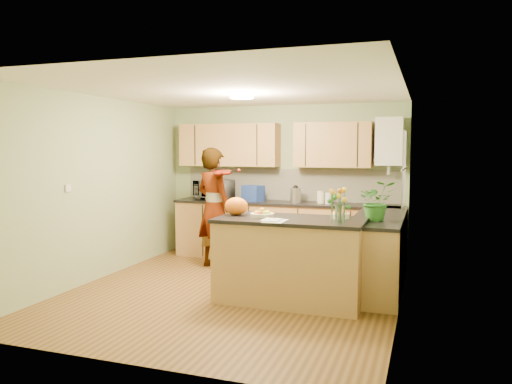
% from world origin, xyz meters
% --- Properties ---
extents(floor, '(4.50, 4.50, 0.00)m').
position_xyz_m(floor, '(0.00, 0.00, 0.00)').
color(floor, '#573919').
rests_on(floor, ground).
extents(ceiling, '(4.00, 4.50, 0.02)m').
position_xyz_m(ceiling, '(0.00, 0.00, 2.50)').
color(ceiling, white).
rests_on(ceiling, wall_back).
extents(wall_back, '(4.00, 0.02, 2.50)m').
position_xyz_m(wall_back, '(0.00, 2.25, 1.25)').
color(wall_back, '#99AD7B').
rests_on(wall_back, floor).
extents(wall_front, '(4.00, 0.02, 2.50)m').
position_xyz_m(wall_front, '(0.00, -2.25, 1.25)').
color(wall_front, '#99AD7B').
rests_on(wall_front, floor).
extents(wall_left, '(0.02, 4.50, 2.50)m').
position_xyz_m(wall_left, '(-2.00, 0.00, 1.25)').
color(wall_left, '#99AD7B').
rests_on(wall_left, floor).
extents(wall_right, '(0.02, 4.50, 2.50)m').
position_xyz_m(wall_right, '(2.00, 0.00, 1.25)').
color(wall_right, '#99AD7B').
rests_on(wall_right, floor).
extents(back_counter, '(3.64, 0.62, 0.94)m').
position_xyz_m(back_counter, '(0.10, 1.95, 0.47)').
color(back_counter, '#AF7346').
rests_on(back_counter, floor).
extents(right_counter, '(0.62, 2.24, 0.94)m').
position_xyz_m(right_counter, '(1.70, 0.85, 0.47)').
color(right_counter, '#AF7346').
rests_on(right_counter, floor).
extents(splashback, '(3.60, 0.02, 0.52)m').
position_xyz_m(splashback, '(0.10, 2.23, 1.20)').
color(splashback, white).
rests_on(splashback, back_counter).
extents(upper_cabinets, '(3.20, 0.34, 0.70)m').
position_xyz_m(upper_cabinets, '(-0.18, 2.08, 1.85)').
color(upper_cabinets, '#AF7346').
rests_on(upper_cabinets, wall_back).
extents(boiler, '(0.40, 0.30, 0.86)m').
position_xyz_m(boiler, '(1.70, 2.09, 1.90)').
color(boiler, white).
rests_on(boiler, wall_back).
extents(window_right, '(0.01, 1.30, 1.05)m').
position_xyz_m(window_right, '(1.99, 0.60, 1.55)').
color(window_right, white).
rests_on(window_right, wall_right).
extents(light_switch, '(0.02, 0.09, 0.09)m').
position_xyz_m(light_switch, '(-1.99, -0.60, 1.30)').
color(light_switch, white).
rests_on(light_switch, wall_left).
extents(ceiling_lamp, '(0.30, 0.30, 0.07)m').
position_xyz_m(ceiling_lamp, '(0.00, 0.30, 2.46)').
color(ceiling_lamp, '#FFEABF').
rests_on(ceiling_lamp, ceiling).
extents(peninsula_island, '(1.72, 0.88, 0.99)m').
position_xyz_m(peninsula_island, '(0.77, -0.12, 0.49)').
color(peninsula_island, '#AF7346').
rests_on(peninsula_island, floor).
extents(fruit_dish, '(0.29, 0.29, 0.10)m').
position_xyz_m(fruit_dish, '(0.42, -0.12, 1.03)').
color(fruit_dish, beige).
rests_on(fruit_dish, peninsula_island).
extents(orange_bowl, '(0.21, 0.21, 0.12)m').
position_xyz_m(orange_bowl, '(1.32, 0.03, 1.04)').
color(orange_bowl, beige).
rests_on(orange_bowl, peninsula_island).
extents(flower_vase, '(0.23, 0.23, 0.43)m').
position_xyz_m(flower_vase, '(1.37, -0.30, 1.27)').
color(flower_vase, silver).
rests_on(flower_vase, peninsula_island).
extents(orange_bag, '(0.33, 0.29, 0.22)m').
position_xyz_m(orange_bag, '(0.07, -0.07, 1.09)').
color(orange_bag, orange).
rests_on(orange_bag, peninsula_island).
extents(papers, '(0.23, 0.32, 0.01)m').
position_xyz_m(papers, '(0.67, -0.42, 0.99)').
color(papers, silver).
rests_on(papers, peninsula_island).
extents(violinist, '(0.78, 0.67, 1.81)m').
position_xyz_m(violinist, '(-0.76, 1.12, 0.90)').
color(violinist, '#DAAE85').
rests_on(violinist, floor).
extents(violin, '(0.70, 0.61, 0.18)m').
position_xyz_m(violin, '(-0.56, 0.90, 1.45)').
color(violin, '#4D0D04').
rests_on(violin, violinist).
extents(microwave, '(0.67, 0.52, 0.33)m').
position_xyz_m(microwave, '(-1.13, 1.94, 1.10)').
color(microwave, white).
rests_on(microwave, back_counter).
extents(blue_box, '(0.37, 0.32, 0.25)m').
position_xyz_m(blue_box, '(-0.43, 1.94, 1.07)').
color(blue_box, navy).
rests_on(blue_box, back_counter).
extents(kettle, '(0.17, 0.17, 0.32)m').
position_xyz_m(kettle, '(0.28, 1.96, 1.07)').
color(kettle, '#BDBCC1').
rests_on(kettle, back_counter).
extents(jar_cream, '(0.13, 0.13, 0.19)m').
position_xyz_m(jar_cream, '(0.69, 1.97, 1.04)').
color(jar_cream, beige).
rests_on(jar_cream, back_counter).
extents(jar_white, '(0.14, 0.14, 0.17)m').
position_xyz_m(jar_white, '(0.82, 1.91, 1.02)').
color(jar_white, white).
rests_on(jar_white, back_counter).
extents(potted_plant, '(0.53, 0.49, 0.48)m').
position_xyz_m(potted_plant, '(1.70, 0.30, 1.18)').
color(potted_plant, '#2A6F25').
rests_on(potted_plant, right_counter).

